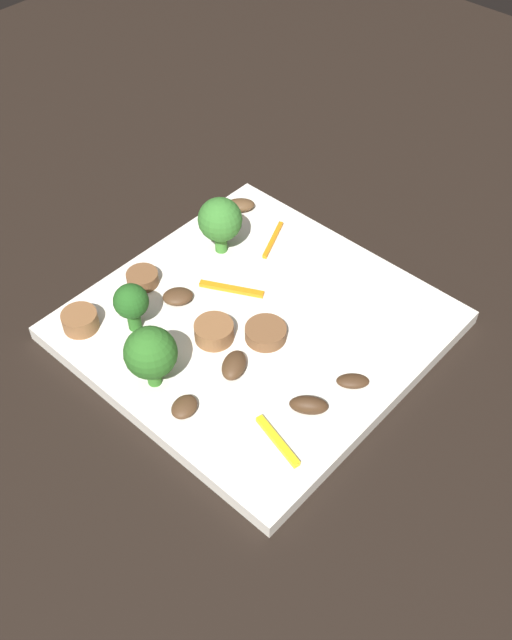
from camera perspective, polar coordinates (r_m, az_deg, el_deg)
The scene contains 19 objects.
ground_plane at distance 0.64m, azimuth 0.00°, elevation -0.84°, with size 1.40×1.40×0.00m, color black.
plate at distance 0.64m, azimuth 0.00°, elevation -0.42°, with size 0.28×0.28×0.01m, color white.
fork at distance 0.65m, azimuth 9.04°, elevation 1.34°, with size 0.17×0.07×0.00m.
broccoli_floret_0 at distance 0.62m, azimuth -9.64°, elevation 1.31°, with size 0.03×0.03×0.05m.
broccoli_floret_1 at distance 0.57m, azimuth -8.17°, elevation -2.59°, with size 0.04×0.04×0.06m.
broccoli_floret_2 at distance 0.68m, azimuth -2.80°, elevation 7.71°, with size 0.04×0.04×0.06m.
sausage_slice_0 at distance 0.67m, azimuth -8.79°, elevation 3.23°, with size 0.03×0.03×0.01m, color brown.
sausage_slice_1 at distance 0.62m, azimuth 0.76°, elevation -1.00°, with size 0.04×0.04×0.01m, color brown.
sausage_slice_2 at distance 0.64m, azimuth -13.48°, elevation -0.04°, with size 0.03×0.03×0.02m, color brown.
sausage_slice_3 at distance 0.62m, azimuth -3.27°, elevation -0.89°, with size 0.03×0.03×0.02m, color brown.
mushroom_0 at distance 0.59m, azimuth -1.71°, elevation -3.52°, with size 0.03×0.02×0.01m, color #4C331E.
mushroom_1 at distance 0.57m, azimuth -5.57°, elevation -6.72°, with size 0.02×0.02×0.01m, color #4C331E.
mushroom_2 at distance 0.74m, azimuth -1.33°, elevation 8.87°, with size 0.03×0.02×0.01m, color brown.
mushroom_3 at distance 0.57m, azimuth 4.11°, elevation -6.60°, with size 0.03×0.02×0.01m, color #422B19.
mushroom_4 at distance 0.65m, azimuth -6.09°, elevation 1.83°, with size 0.03×0.02×0.01m, color #4C331E.
mushroom_5 at distance 0.59m, azimuth 7.58°, elevation -4.65°, with size 0.03×0.01×0.01m, color #422B19.
pepper_strip_0 at distance 0.66m, azimuth -1.91°, elevation 2.42°, with size 0.06×0.01×0.00m, color orange.
pepper_strip_1 at distance 0.71m, azimuth 1.32°, elevation 6.23°, with size 0.05×0.00×0.00m, color orange.
pepper_strip_2 at distance 0.55m, azimuth 1.68°, elevation -9.35°, with size 0.05×0.01×0.00m, color yellow.
Camera 1 is at (0.29, -0.32, 0.48)m, focal length 41.29 mm.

